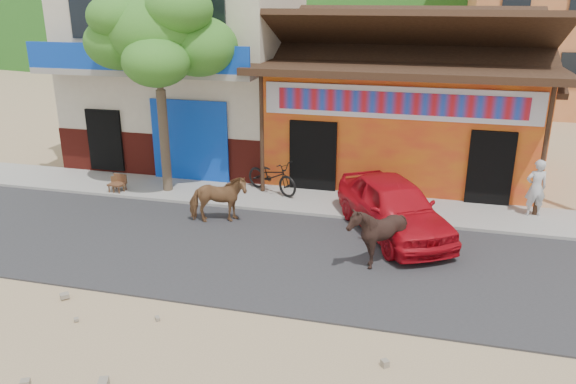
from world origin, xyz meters
The scene contains 13 objects.
ground centered at (0.00, 0.00, 0.00)m, with size 120.00×120.00×0.00m, color #9E825B.
road centered at (0.00, 2.50, 0.02)m, with size 60.00×5.00×0.04m, color #28282B.
sidewalk centered at (0.00, 6.00, 0.06)m, with size 60.00×2.00×0.12m, color gray.
dance_club centered at (2.00, 10.00, 1.80)m, with size 8.00×6.00×3.60m, color orange.
cafe_building centered at (-5.50, 10.00, 3.50)m, with size 7.00×6.00×7.00m, color beige.
tree centered at (-4.60, 5.80, 3.12)m, with size 3.00×3.00×6.00m, color #2D721E, non-canonical shape.
cow_tan centered at (-2.27, 3.99, 0.67)m, with size 0.68×1.50×1.27m, color brown.
cow_dark centered at (1.99, 2.52, 0.76)m, with size 1.17×1.31×1.44m, color black.
red_car centered at (2.19, 4.39, 0.75)m, with size 1.67×4.15×1.42m, color red.
scooter centered at (-1.50, 6.37, 0.62)m, with size 0.66×1.90×1.00m, color black.
pedestrian centered at (5.72, 6.34, 0.89)m, with size 0.56×0.37×1.54m, color silver.
cafe_chair_left centered at (-6.00, 5.30, 0.58)m, with size 0.43×0.43×0.92m, color #50271A, non-canonical shape.
cafe_chair_right centered at (-6.00, 5.35, 0.52)m, with size 0.37×0.37×0.79m, color #4A3218, non-canonical shape.
Camera 1 is at (2.87, -8.75, 5.71)m, focal length 35.00 mm.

